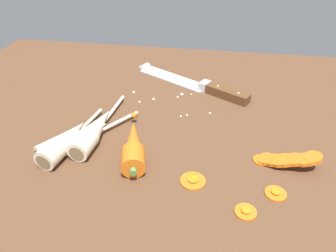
{
  "coord_description": "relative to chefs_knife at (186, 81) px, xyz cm",
  "views": [
    {
      "loc": [
        8.57,
        -55.86,
        38.7
      ],
      "look_at": [
        0.0,
        -2.0,
        1.5
      ],
      "focal_mm": 34.87,
      "sensor_mm": 36.0,
      "label": 1
    }
  ],
  "objects": [
    {
      "name": "ground_plane",
      "position": [
        -1.14,
        -20.5,
        -2.65
      ],
      "size": [
        120.0,
        90.0,
        4.0
      ],
      "primitive_type": "cube",
      "color": "brown"
    },
    {
      "name": "chefs_knife",
      "position": [
        0.0,
        0.0,
        0.0
      ],
      "size": [
        31.81,
        20.14,
        4.18
      ],
      "color": "silver",
      "rests_on": "ground_plane"
    },
    {
      "name": "whole_carrot",
      "position": [
        -6.3,
        -30.58,
        1.45
      ],
      "size": [
        7.41,
        17.77,
        4.2
      ],
      "color": "orange",
      "rests_on": "ground_plane"
    },
    {
      "name": "parsnip_front",
      "position": [
        -17.6,
        -30.3,
        1.33
      ],
      "size": [
        15.06,
        19.92,
        4.0
      ],
      "color": "beige",
      "rests_on": "ground_plane"
    },
    {
      "name": "parsnip_mid_left",
      "position": [
        -19.35,
        -31.16,
        1.33
      ],
      "size": [
        6.2,
        19.95,
        4.0
      ],
      "color": "beige",
      "rests_on": "ground_plane"
    },
    {
      "name": "parsnip_mid_right",
      "position": [
        -15.08,
        -26.97,
        1.33
      ],
      "size": [
        5.26,
        23.13,
        4.0
      ],
      "color": "beige",
      "rests_on": "ground_plane"
    },
    {
      "name": "carrot_slice_stack",
      "position": [
        21.22,
        -29.55,
        0.81
      ],
      "size": [
        11.37,
        4.21,
        3.64
      ],
      "color": "orange",
      "rests_on": "ground_plane"
    },
    {
      "name": "carrot_slice_stray_near",
      "position": [
        13.78,
        -41.55,
        -0.29
      ],
      "size": [
        3.39,
        3.39,
        0.7
      ],
      "color": "orange",
      "rests_on": "ground_plane"
    },
    {
      "name": "carrot_slice_stray_mid",
      "position": [
        5.26,
        -36.13,
        -0.29
      ],
      "size": [
        4.32,
        4.32,
        0.7
      ],
      "color": "orange",
      "rests_on": "ground_plane"
    },
    {
      "name": "carrot_slice_stray_far",
      "position": [
        18.68,
        -36.95,
        -0.29
      ],
      "size": [
        3.51,
        3.51,
        0.7
      ],
      "color": "orange",
      "rests_on": "ground_plane"
    },
    {
      "name": "mince_crumbs",
      "position": [
        -3.42,
        -9.48,
        -0.32
      ],
      "size": [
        20.43,
        12.63,
        0.84
      ],
      "color": "beige",
      "rests_on": "ground_plane"
    }
  ]
}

